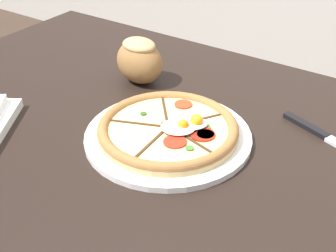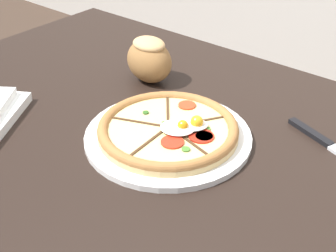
# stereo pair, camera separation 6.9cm
# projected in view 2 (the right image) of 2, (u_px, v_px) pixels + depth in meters

# --- Properties ---
(dining_table) EXTENTS (1.35, 0.91, 0.72)m
(dining_table) POSITION_uv_depth(u_px,v_px,m) (159.00, 176.00, 0.96)
(dining_table) COLOR black
(dining_table) RESTS_ON ground_plane
(pizza) EXTENTS (0.32, 0.32, 0.05)m
(pizza) POSITION_uv_depth(u_px,v_px,m) (169.00, 131.00, 0.90)
(pizza) COLOR white
(pizza) RESTS_ON dining_table
(bread_piece_near) EXTENTS (0.13, 0.10, 0.11)m
(bread_piece_near) POSITION_uv_depth(u_px,v_px,m) (149.00, 59.00, 1.09)
(bread_piece_near) COLOR olive
(bread_piece_near) RESTS_ON dining_table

